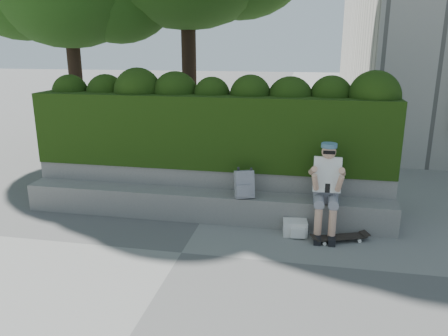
% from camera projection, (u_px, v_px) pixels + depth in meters
% --- Properties ---
extents(ground, '(80.00, 80.00, 0.00)m').
position_uv_depth(ground, '(181.00, 253.00, 5.97)').
color(ground, slate).
rests_on(ground, ground).
extents(bench_ledge, '(6.00, 0.45, 0.45)m').
position_uv_depth(bench_ledge, '(203.00, 205.00, 7.09)').
color(bench_ledge, gray).
rests_on(bench_ledge, ground).
extents(planter_wall, '(6.00, 0.50, 0.75)m').
position_uv_depth(planter_wall, '(209.00, 188.00, 7.50)').
color(planter_wall, gray).
rests_on(planter_wall, ground).
extents(hedge, '(6.00, 1.00, 1.20)m').
position_uv_depth(hedge, '(212.00, 129.00, 7.44)').
color(hedge, black).
rests_on(hedge, planter_wall).
extents(person, '(0.40, 0.76, 1.38)m').
position_uv_depth(person, '(327.00, 185.00, 6.42)').
color(person, gray).
rests_on(person, ground).
extents(skateboard, '(0.78, 0.45, 0.08)m').
position_uv_depth(skateboard, '(340.00, 237.00, 6.30)').
color(skateboard, black).
rests_on(skateboard, ground).
extents(backpack_plaid, '(0.33, 0.25, 0.42)m').
position_uv_depth(backpack_plaid, '(244.00, 184.00, 6.75)').
color(backpack_plaid, '#A2A1A6').
rests_on(backpack_plaid, bench_ledge).
extents(backpack_ground, '(0.37, 0.28, 0.23)m').
position_uv_depth(backpack_ground, '(295.00, 228.00, 6.51)').
color(backpack_ground, silver).
rests_on(backpack_ground, ground).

